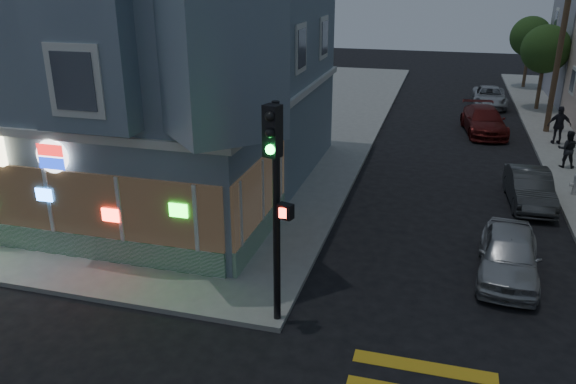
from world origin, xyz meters
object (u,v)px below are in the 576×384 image
at_px(pedestrian_b, 559,125).
at_px(parked_car_a, 509,255).
at_px(traffic_signal, 275,181).
at_px(parked_car_d, 489,97).
at_px(parked_car_b, 529,188).
at_px(street_tree_far, 531,37).
at_px(utility_pole, 560,46).
at_px(pedestrian_a, 567,149).
at_px(street_tree_near, 546,49).
at_px(parked_car_c, 484,121).

height_order(pedestrian_b, parked_car_a, pedestrian_b).
bearing_deg(parked_car_a, traffic_signal, -139.09).
relative_size(pedestrian_b, parked_car_d, 0.42).
bearing_deg(parked_car_b, traffic_signal, -127.00).
height_order(parked_car_b, traffic_signal, traffic_signal).
distance_m(parked_car_a, parked_car_d, 24.04).
bearing_deg(pedestrian_b, street_tree_far, -97.57).
relative_size(utility_pole, parked_car_a, 2.17).
distance_m(pedestrian_a, parked_car_d, 13.36).
relative_size(street_tree_near, parked_car_b, 1.29).
relative_size(pedestrian_a, parked_car_d, 0.36).
relative_size(pedestrian_b, parked_car_b, 0.48).
distance_m(street_tree_near, parked_car_d, 4.44).
relative_size(utility_pole, street_tree_far, 1.70).
distance_m(parked_car_b, traffic_signal, 12.90).
bearing_deg(pedestrian_a, parked_car_b, 70.74).
height_order(pedestrian_a, parked_car_c, pedestrian_a).
distance_m(street_tree_far, parked_car_b, 25.70).
bearing_deg(parked_car_d, street_tree_far, 68.38).
relative_size(pedestrian_a, parked_car_b, 0.41).
bearing_deg(street_tree_near, parked_car_c, -117.73).
bearing_deg(parked_car_d, traffic_signal, -102.93).
relative_size(pedestrian_b, parked_car_a, 0.47).
relative_size(street_tree_near, parked_car_a, 1.28).
bearing_deg(traffic_signal, pedestrian_a, 75.94).
distance_m(street_tree_far, pedestrian_a, 20.73).
xyz_separation_m(parked_car_a, parked_car_d, (0.67, 24.04, -0.06)).
xyz_separation_m(pedestrian_b, parked_car_b, (-2.33, -8.87, -0.45)).
relative_size(parked_car_c, parked_car_d, 1.07).
bearing_deg(traffic_signal, pedestrian_b, 80.89).
distance_m(utility_pole, pedestrian_b, 4.45).
height_order(parked_car_a, parked_car_d, parked_car_a).
distance_m(street_tree_far, parked_car_a, 31.83).
height_order(pedestrian_a, traffic_signal, traffic_signal).
relative_size(parked_car_b, traffic_signal, 0.74).
bearing_deg(pedestrian_a, street_tree_far, -86.96).
xyz_separation_m(pedestrian_a, parked_car_d, (-2.63, 13.09, -0.34)).
xyz_separation_m(parked_car_a, traffic_signal, (-5.78, -4.25, 3.20)).
height_order(parked_car_b, parked_car_c, parked_car_c).
height_order(pedestrian_b, parked_car_b, pedestrian_b).
xyz_separation_m(street_tree_near, pedestrian_b, (-0.05, -8.51, -2.81)).
height_order(parked_car_d, traffic_signal, traffic_signal).
bearing_deg(parked_car_b, street_tree_far, 81.79).
xyz_separation_m(utility_pole, parked_car_b, (-2.17, -11.38, -4.12)).
bearing_deg(parked_car_b, pedestrian_a, 64.00).
height_order(parked_car_c, traffic_signal, traffic_signal).
xyz_separation_m(street_tree_far, pedestrian_a, (-0.30, -20.52, -2.94)).
relative_size(parked_car_a, parked_car_d, 0.89).
height_order(street_tree_far, parked_car_c, street_tree_far).
height_order(pedestrian_b, traffic_signal, traffic_signal).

